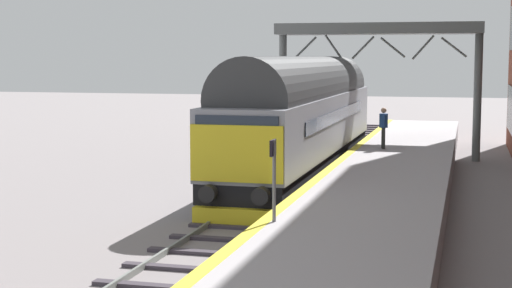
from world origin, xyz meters
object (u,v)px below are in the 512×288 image
at_px(platform_number_sign, 274,167).
at_px(waiting_passenger, 384,124).
at_px(diesel_locomotive, 303,114).
at_px(signal_post_near, 288,97).

xyz_separation_m(platform_number_sign, waiting_passenger, (0.89, 14.99, -0.24)).
height_order(diesel_locomotive, waiting_passenger, diesel_locomotive).
relative_size(signal_post_near, waiting_passenger, 2.76).
xyz_separation_m(signal_post_near, waiting_passenger, (4.81, -4.00, -0.82)).
bearing_deg(waiting_passenger, diesel_locomotive, 113.75).
bearing_deg(diesel_locomotive, signal_post_near, 107.67).
bearing_deg(platform_number_sign, diesel_locomotive, 98.71).
height_order(platform_number_sign, waiting_passenger, platform_number_sign).
bearing_deg(signal_post_near, waiting_passenger, -39.75).
bearing_deg(signal_post_near, platform_number_sign, -78.33).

